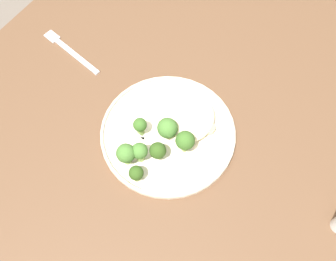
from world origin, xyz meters
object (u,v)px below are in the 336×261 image
Objects in this scene: seared_scallop_left_edge at (199,122)px; seared_scallop_on_noodles at (182,113)px; broccoli_floret_small_sprig at (140,152)px; dinner_fork at (70,51)px; broccoli_floret_rear_charred at (126,154)px; broccoli_floret_center_pile at (158,151)px; seared_scallop_large_seared at (210,129)px; broccoli_floret_right_tilted at (185,141)px; broccoli_floret_split_head at (136,173)px; broccoli_floret_beside_noodles at (140,126)px; dinner_plate at (168,133)px; seared_scallop_tiny_bay at (186,132)px; broccoli_floret_near_rim at (167,128)px.

seared_scallop_left_edge reaches higher than seared_scallop_on_noodles.
broccoli_floret_small_sprig is 0.30× the size of dinner_fork.
broccoli_floret_small_sprig reaches higher than seared_scallop_left_edge.
broccoli_floret_rear_charred reaches higher than seared_scallop_on_noodles.
broccoli_floret_small_sprig is (-0.13, 0.02, 0.02)m from seared_scallop_on_noodles.
broccoli_floret_rear_charred is 0.34m from dinner_fork.
broccoli_floret_small_sprig is (-0.02, 0.03, 0.00)m from broccoli_floret_center_pile.
broccoli_floret_small_sprig is at bearing 146.63° from seared_scallop_large_seared.
broccoli_floret_right_tilted reaches higher than dinner_fork.
broccoli_floret_rear_charred is (-0.15, 0.08, 0.03)m from seared_scallop_left_edge.
broccoli_floret_beside_noodles is (0.09, 0.05, 0.01)m from broccoli_floret_split_head.
broccoli_floret_small_sprig is (0.04, 0.02, 0.01)m from broccoli_floret_split_head.
broccoli_floret_right_tilted reaches higher than dinner_plate.
broccoli_floret_right_tilted is (-0.03, -0.02, 0.03)m from seared_scallop_tiny_bay.
seared_scallop_on_noodles is 0.70× the size of broccoli_floret_split_head.
seared_scallop_on_noodles is 0.17m from broccoli_floret_split_head.
broccoli_floret_small_sprig is 1.11× the size of broccoli_floret_beside_noodles.
seared_scallop_left_edge is 0.13m from broccoli_floret_beside_noodles.
dinner_plate is 1.56× the size of dinner_fork.
broccoli_floret_beside_noodles reaches higher than seared_scallop_left_edge.
seared_scallop_on_noodles is at bearing 89.05° from seared_scallop_left_edge.
broccoli_floret_rear_charred is (-0.15, 0.04, 0.03)m from seared_scallop_on_noodles.
broccoli_floret_near_rim is (0.00, 0.05, 0.00)m from broccoli_floret_right_tilted.
broccoli_floret_center_pile is (-0.06, -0.01, 0.03)m from dinner_plate.
seared_scallop_tiny_bay is 0.13× the size of dinner_fork.
broccoli_floret_right_tilted is at bearing -43.79° from broccoli_floret_small_sprig.
broccoli_floret_near_rim is (0.09, -0.04, 0.00)m from broccoli_floret_rear_charred.
broccoli_floret_split_head is at bearing 165.96° from seared_scallop_left_edge.
broccoli_floret_small_sprig is (-0.10, 0.05, 0.02)m from seared_scallop_tiny_bay.
broccoli_floret_center_pile is (-0.11, 0.06, 0.02)m from seared_scallop_large_seared.
broccoli_floret_right_tilted is (-0.01, -0.05, 0.04)m from dinner_plate.
seared_scallop_on_noodles is 0.10m from broccoli_floret_beside_noodles.
broccoli_floret_right_tilted reaches higher than broccoli_floret_small_sprig.
dinner_fork is at bearing 70.01° from broccoli_floret_center_pile.
seared_scallop_large_seared is 0.40m from dinner_fork.
seared_scallop_tiny_bay is 0.45× the size of broccoli_floret_center_pile.
broccoli_floret_split_head is 0.04m from broccoli_floret_small_sprig.
seared_scallop_tiny_bay is 0.43× the size of broccoli_floret_small_sprig.
broccoli_floret_rear_charred reaches higher than broccoli_floret_beside_noodles.
broccoli_floret_small_sprig is (-0.13, 0.06, 0.02)m from seared_scallop_left_edge.
broccoli_floret_small_sprig reaches higher than broccoli_floret_split_head.
seared_scallop_on_noodles is 0.12m from broccoli_floret_center_pile.
broccoli_floret_center_pile is 0.95× the size of broccoli_floret_small_sprig.
broccoli_floret_right_tilted reaches higher than broccoli_floret_beside_noodles.
broccoli_floret_right_tilted is at bearing -105.77° from dinner_plate.
broccoli_floret_split_head is 0.11m from broccoli_floret_near_rim.
broccoli_floret_rear_charred is at bearing 161.27° from dinner_plate.
seared_scallop_on_noodles is 0.51× the size of broccoli_floret_rear_charred.
broccoli_floret_beside_noodles is at bearing 148.71° from seared_scallop_on_noodles.
broccoli_floret_small_sprig is at bearing -45.47° from broccoli_floret_rear_charred.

